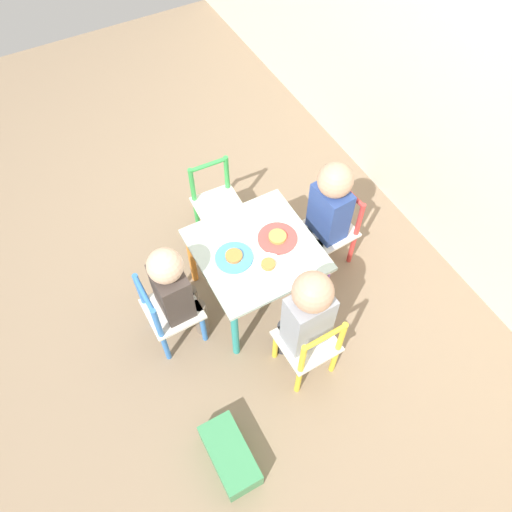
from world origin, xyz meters
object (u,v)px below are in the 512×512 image
(chair_yellow, at_px, (309,346))
(child_back, at_px, (328,208))
(child_front, at_px, (175,288))
(child_right, at_px, (306,314))
(plate_back, at_px, (277,238))
(kids_table, at_px, (256,256))
(storage_bin, at_px, (230,455))
(plate_right, at_px, (268,265))
(plate_front, at_px, (234,257))
(chair_blue, at_px, (168,312))
(chair_red, at_px, (332,229))
(chair_green, at_px, (217,205))

(chair_yellow, height_order, child_back, child_back)
(child_front, distance_m, child_right, 0.63)
(child_back, distance_m, plate_back, 0.32)
(child_right, xyz_separation_m, plate_back, (-0.45, 0.11, -0.02))
(kids_table, distance_m, storage_bin, 0.95)
(child_front, height_order, child_back, child_back)
(child_front, bearing_deg, plate_right, -105.52)
(plate_front, height_order, storage_bin, plate_front)
(chair_blue, relative_size, chair_red, 1.00)
(chair_yellow, height_order, plate_back, chair_yellow)
(chair_yellow, bearing_deg, child_right, -90.00)
(chair_yellow, distance_m, plate_back, 0.55)
(child_back, relative_size, plate_back, 3.80)
(plate_front, xyz_separation_m, storage_bin, (0.72, -0.41, -0.38))
(child_front, distance_m, plate_back, 0.57)
(kids_table, xyz_separation_m, storage_bin, (0.72, -0.53, -0.31))
(chair_yellow, xyz_separation_m, chair_green, (-1.01, 0.00, 0.00))
(kids_table, xyz_separation_m, child_front, (0.01, -0.44, 0.05))
(plate_back, bearing_deg, storage_bin, -42.07)
(chair_green, relative_size, child_front, 0.71)
(child_back, bearing_deg, child_right, -46.15)
(kids_table, height_order, plate_front, plate_front)
(chair_red, relative_size, chair_green, 1.00)
(chair_blue, bearing_deg, chair_red, -88.59)
(chair_red, xyz_separation_m, child_right, (0.48, -0.49, 0.23))
(child_front, bearing_deg, chair_red, -88.50)
(chair_blue, distance_m, storage_bin, 0.74)
(child_front, xyz_separation_m, storage_bin, (0.72, -0.09, -0.36))
(child_front, distance_m, plate_right, 0.46)
(chair_blue, height_order, child_back, child_back)
(kids_table, height_order, chair_green, chair_green)
(chair_red, xyz_separation_m, chair_green, (-0.47, -0.48, 0.00))
(chair_blue, relative_size, chair_green, 1.00)
(plate_front, bearing_deg, child_right, 16.91)
(kids_table, bearing_deg, chair_yellow, 1.68)
(chair_blue, bearing_deg, plate_back, -90.24)
(child_right, bearing_deg, storage_bin, 25.45)
(chair_yellow, height_order, child_front, child_front)
(chair_red, bearing_deg, chair_blue, -91.41)
(kids_table, height_order, child_right, child_right)
(plate_back, bearing_deg, child_right, -13.79)
(child_front, relative_size, storage_bin, 2.13)
(chair_red, xyz_separation_m, chair_yellow, (0.54, -0.49, 0.00))
(chair_green, xyz_separation_m, plate_right, (0.63, -0.02, 0.20))
(chair_red, distance_m, child_front, 0.96)
(child_right, bearing_deg, plate_back, -105.47)
(kids_table, height_order, storage_bin, kids_table)
(chair_yellow, relative_size, child_right, 0.65)
(kids_table, bearing_deg, child_front, -88.78)
(chair_red, height_order, plate_back, chair_red)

